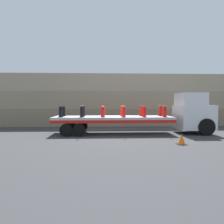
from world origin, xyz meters
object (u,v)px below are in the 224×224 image
flatbed_trailer (106,120)px  fire_hydrant_red_far_2 (103,111)px  fire_hydrant_black_near_1 (82,112)px  fire_hydrant_red_near_4 (144,112)px  fire_hydrant_red_near_5 (165,112)px  fire_hydrant_red_far_5 (161,111)px  traffic_cone (182,139)px  fire_hydrant_black_far_1 (83,111)px  fire_hydrant_red_far_3 (122,111)px  truck_cab (194,113)px  fire_hydrant_red_near_2 (103,112)px  fire_hydrant_black_far_0 (64,111)px  fire_hydrant_red_near_3 (124,112)px  fire_hydrant_black_near_0 (61,112)px  fire_hydrant_red_far_4 (141,111)px

flatbed_trailer → fire_hydrant_red_far_2: 0.83m
fire_hydrant_black_near_1 → fire_hydrant_red_near_4: 4.31m
fire_hydrant_red_near_5 → fire_hydrant_red_far_5: 1.07m
traffic_cone → fire_hydrant_black_far_1: bearing=140.0°
fire_hydrant_red_far_3 → fire_hydrant_red_far_5: (2.87, 0.00, 0.00)m
flatbed_trailer → fire_hydrant_black_far_1: fire_hydrant_black_far_1 is taller
traffic_cone → truck_cab: bearing=59.5°
fire_hydrant_red_near_2 → fire_hydrant_red_near_5: (4.31, 0.00, 0.00)m
flatbed_trailer → fire_hydrant_black_near_1: (-1.64, -0.54, 0.60)m
truck_cab → fire_hydrant_black_far_0: 9.51m
fire_hydrant_red_near_5 → fire_hydrant_red_near_3: bearing=180.0°
fire_hydrant_red_near_4 → fire_hydrant_red_far_5: size_ratio=1.00×
fire_hydrant_black_far_0 → fire_hydrant_red_far_3: bearing=0.0°
fire_hydrant_black_near_0 → fire_hydrant_black_far_0: (0.00, 1.07, 0.00)m
fire_hydrant_red_far_4 → traffic_cone: size_ratio=1.33×
fire_hydrant_black_near_1 → flatbed_trailer: bearing=18.1°
fire_hydrant_black_far_0 → fire_hydrant_red_far_4: (5.74, 0.00, 0.00)m
fire_hydrant_red_near_4 → fire_hydrant_red_far_5: bearing=36.7°
fire_hydrant_red_near_2 → traffic_cone: (4.17, -3.63, -1.33)m
fire_hydrant_black_near_0 → flatbed_trailer: bearing=9.9°
fire_hydrant_black_near_1 → fire_hydrant_red_near_2: bearing=0.0°
fire_hydrant_red_far_5 → fire_hydrant_black_far_1: bearing=180.0°
fire_hydrant_red_near_2 → fire_hydrant_black_near_0: bearing=180.0°
fire_hydrant_red_near_2 → fire_hydrant_red_near_5: 4.31m
fire_hydrant_red_near_5 → fire_hydrant_red_far_4: bearing=143.3°
fire_hydrant_red_far_2 → fire_hydrant_red_near_4: bearing=-20.4°
fire_hydrant_red_far_5 → fire_hydrant_black_far_0: bearing=180.0°
fire_hydrant_black_near_0 → fire_hydrant_red_near_5: size_ratio=1.00×
fire_hydrant_red_near_5 → traffic_cone: fire_hydrant_red_near_5 is taller
truck_cab → fire_hydrant_black_far_1: 8.08m
fire_hydrant_red_far_2 → fire_hydrant_red_near_5: 4.44m
fire_hydrant_red_far_3 → traffic_cone: (2.74, -4.70, -1.33)m
flatbed_trailer → fire_hydrant_black_near_0: 3.18m
fire_hydrant_red_near_4 → fire_hydrant_red_far_2: bearing=159.6°
fire_hydrant_red_near_4 → fire_hydrant_red_far_5: (1.44, 1.07, 0.00)m
fire_hydrant_black_near_1 → fire_hydrant_red_far_2: 1.79m
fire_hydrant_red_far_2 → fire_hydrant_red_far_3: same height
fire_hydrant_red_far_4 → fire_hydrant_red_far_5: 1.44m
fire_hydrant_red_far_2 → fire_hydrant_red_near_4: same height
fire_hydrant_red_near_5 → fire_hydrant_red_far_5: same height
fire_hydrant_red_near_3 → flatbed_trailer: bearing=156.5°
fire_hydrant_red_near_2 → fire_hydrant_red_far_5: (4.31, 1.07, 0.00)m
truck_cab → fire_hydrant_red_near_2: bearing=-175.4°
fire_hydrant_red_near_2 → fire_hydrant_red_far_4: size_ratio=1.00×
fire_hydrant_red_far_3 → fire_hydrant_red_near_4: same height
flatbed_trailer → fire_hydrant_black_far_0: 3.18m
fire_hydrant_black_far_0 → fire_hydrant_red_far_4: bearing=0.0°
fire_hydrant_black_near_0 → fire_hydrant_red_far_4: 5.84m
fire_hydrant_black_far_1 → fire_hydrant_red_near_2: same height
fire_hydrant_red_far_3 → fire_hydrant_red_near_5: same height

